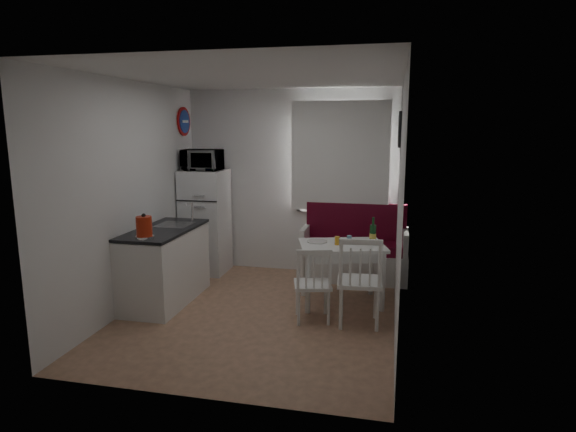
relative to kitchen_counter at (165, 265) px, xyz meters
name	(u,v)px	position (x,y,z in m)	size (l,w,h in m)	color
floor	(259,314)	(1.20, -0.16, -0.46)	(3.00, 3.50, 0.02)	#8E674C
ceiling	(256,76)	(1.20, -0.16, 2.14)	(3.00, 3.50, 0.02)	white
wall_back	(291,182)	(1.20, 1.59, 0.84)	(3.00, 0.02, 2.60)	white
wall_front	(192,236)	(1.20, -1.91, 0.84)	(3.00, 0.02, 2.60)	white
wall_left	(132,196)	(-0.30, -0.16, 0.84)	(0.02, 3.50, 2.60)	white
wall_right	(400,205)	(2.70, -0.16, 0.84)	(0.02, 3.50, 2.60)	white
window	(340,160)	(1.90, 1.56, 1.17)	(1.22, 0.06, 1.47)	white
curtain	(340,157)	(1.90, 1.49, 1.22)	(1.35, 0.02, 1.50)	white
kitchen_counter	(165,265)	(0.00, 0.00, 0.00)	(0.62, 1.32, 1.16)	white
wall_sign	(184,121)	(-0.27, 1.29, 1.69)	(0.40, 0.40, 0.03)	navy
picture_frame	(399,129)	(2.67, 0.94, 1.59)	(0.04, 0.52, 0.42)	black
bench	(354,255)	(2.14, 1.36, -0.11)	(1.45, 0.56, 1.04)	white
dining_table	(342,251)	(2.07, 0.38, 0.19)	(1.12, 0.92, 0.73)	white
chair_left	(311,277)	(1.82, -0.28, 0.06)	(0.47, 0.46, 0.45)	white
chair_right	(359,272)	(2.32, -0.29, 0.15)	(0.49, 0.48, 0.52)	white
fridge	(206,222)	(0.02, 1.24, 0.28)	(0.59, 0.59, 1.48)	white
microwave	(202,160)	(0.02, 1.19, 1.17)	(0.52, 0.35, 0.29)	white
kettle	(144,227)	(0.05, -0.54, 0.58)	(0.20, 0.20, 0.27)	#B8260E
wine_bottle	(373,230)	(2.42, 0.48, 0.43)	(0.08, 0.08, 0.31)	#16441D
drinking_glass_orange	(337,241)	(2.02, 0.33, 0.32)	(0.06, 0.06, 0.10)	gold
drinking_glass_blue	(349,239)	(2.15, 0.43, 0.32)	(0.06, 0.06, 0.09)	#71A5C0
plate	(317,241)	(1.77, 0.40, 0.28)	(0.24, 0.24, 0.02)	white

